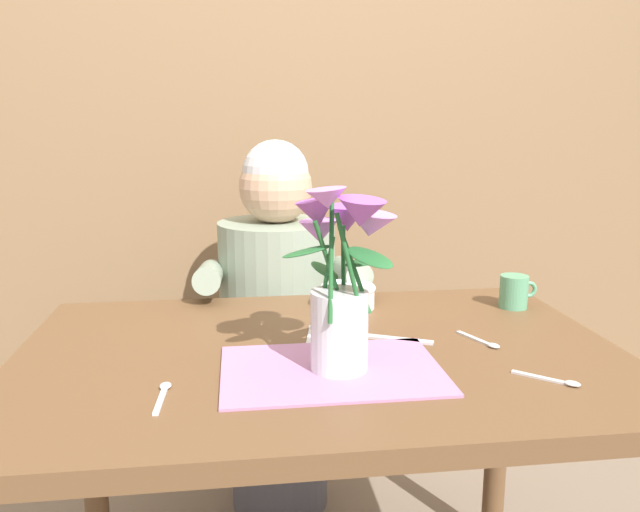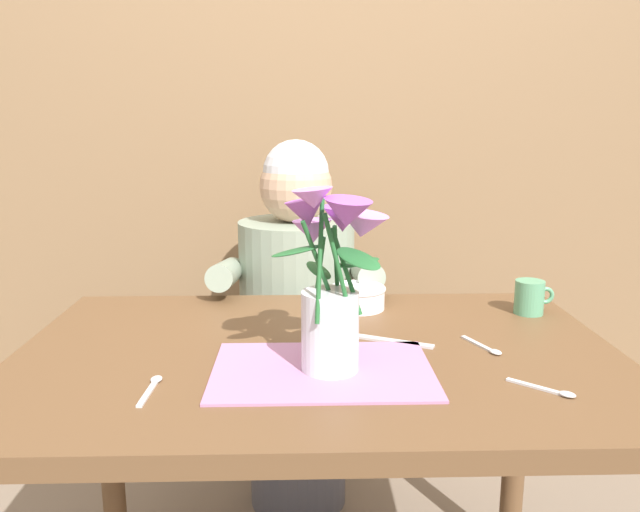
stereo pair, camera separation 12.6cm
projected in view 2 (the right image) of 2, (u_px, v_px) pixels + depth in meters
wood_panel_backdrop at (310, 102)px, 2.17m from camera, size 4.00×0.10×2.50m
dining_table at (318, 394)px, 1.27m from camera, size 1.20×0.80×0.74m
seated_person at (297, 332)px, 1.89m from camera, size 0.45×0.47×1.14m
striped_placemat at (322, 370)px, 1.14m from camera, size 0.40×0.28×0.00m
flower_vase at (333, 277)px, 1.11m from camera, size 0.22×0.24×0.34m
ceramic_bowl at (358, 296)px, 1.52m from camera, size 0.14×0.14×0.06m
dinner_knife at (389, 341)px, 1.30m from camera, size 0.18×0.10×0.00m
tea_cup at (530, 297)px, 1.48m from camera, size 0.09×0.07×0.08m
spoon_0 at (313, 331)px, 1.35m from camera, size 0.04×0.12×0.01m
spoon_1 at (552, 391)px, 1.05m from camera, size 0.10×0.09×0.01m
spoon_2 at (487, 348)px, 1.25m from camera, size 0.06×0.12×0.01m
spoon_3 at (152, 386)px, 1.07m from camera, size 0.02×0.12×0.01m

